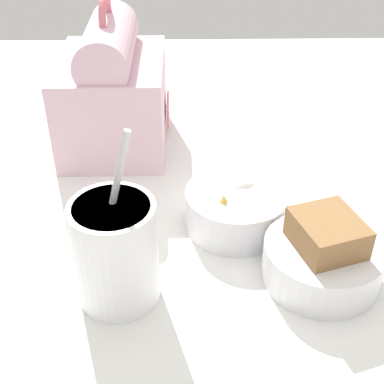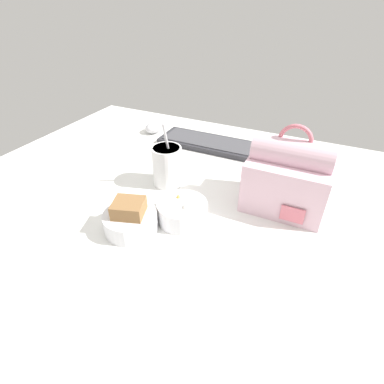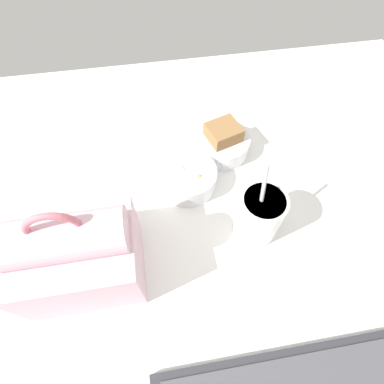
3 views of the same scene
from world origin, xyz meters
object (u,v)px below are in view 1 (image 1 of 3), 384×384
object	(u,v)px
bento_bowl_sandwich	(323,257)
bento_bowl_snacks	(236,208)
soup_cup	(116,251)
lunch_bag	(112,91)

from	to	relation	value
bento_bowl_sandwich	bento_bowl_snacks	distance (cm)	12.70
bento_bowl_sandwich	soup_cup	bearing A→B (deg)	95.55
bento_bowl_snacks	soup_cup	bearing A→B (deg)	131.21
lunch_bag	soup_cup	bearing A→B (deg)	-173.92
soup_cup	lunch_bag	bearing A→B (deg)	6.08
lunch_bag	soup_cup	world-z (taller)	lunch_bag
lunch_bag	bento_bowl_snacks	xyz separation A→B (cm)	(-21.32, -16.64, -5.91)
lunch_bag	bento_bowl_sandwich	world-z (taller)	lunch_bag
bento_bowl_sandwich	bento_bowl_snacks	bearing A→B (deg)	42.24
lunch_bag	soup_cup	distance (cm)	33.11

